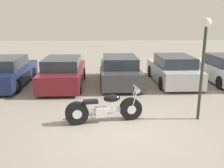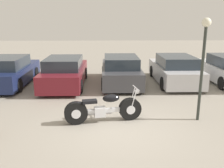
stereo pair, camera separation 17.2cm
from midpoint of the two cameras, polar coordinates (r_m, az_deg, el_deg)
The scene contains 7 objects.
ground_plane at distance 7.48m, azimuth 2.04°, elevation -9.80°, with size 60.00×60.00×0.00m, color gray.
motorcycle at distance 7.69m, azimuth -1.54°, elevation -5.71°, with size 2.39×0.81×1.04m.
parked_car_navy at distance 12.83m, azimuth -22.07°, elevation 2.56°, with size 1.85×4.29×1.38m.
parked_car_maroon at distance 11.96m, azimuth -10.34°, elevation 2.59°, with size 1.85×4.29×1.38m.
parked_car_dark_grey at distance 12.17m, azimuth 2.41°, elevation 3.03°, with size 1.85×4.29×1.38m.
parked_car_silver at distance 12.71m, azimuth 14.48°, elevation 3.07°, with size 1.85×4.29×1.38m.
lamp_post at distance 7.93m, azimuth 20.83°, elevation 6.98°, with size 0.27×0.27×3.13m.
Camera 2 is at (-0.36, -6.79, 3.10)m, focal length 40.00 mm.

